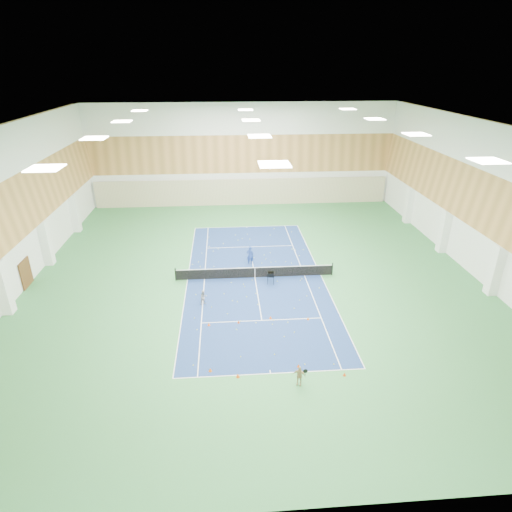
# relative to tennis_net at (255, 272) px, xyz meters

# --- Properties ---
(ground) EXTENTS (40.00, 40.00, 0.00)m
(ground) POSITION_rel_tennis_net_xyz_m (0.00, 0.00, -0.55)
(ground) COLOR #32753D
(ground) RESTS_ON ground
(room_shell) EXTENTS (36.00, 40.00, 12.00)m
(room_shell) POSITION_rel_tennis_net_xyz_m (0.00, 0.00, 5.45)
(room_shell) COLOR white
(room_shell) RESTS_ON ground
(wood_cladding) EXTENTS (36.00, 40.00, 8.00)m
(wood_cladding) POSITION_rel_tennis_net_xyz_m (0.00, 0.00, 7.45)
(wood_cladding) COLOR #BD8346
(wood_cladding) RESTS_ON room_shell
(ceiling_light_grid) EXTENTS (21.40, 25.40, 0.06)m
(ceiling_light_grid) POSITION_rel_tennis_net_xyz_m (0.00, 0.00, 11.37)
(ceiling_light_grid) COLOR white
(ceiling_light_grid) RESTS_ON room_shell
(court_surface) EXTENTS (10.97, 23.77, 0.01)m
(court_surface) POSITION_rel_tennis_net_xyz_m (0.00, 0.00, -0.55)
(court_surface) COLOR navy
(court_surface) RESTS_ON ground
(tennis_balls_scatter) EXTENTS (10.57, 22.77, 0.07)m
(tennis_balls_scatter) POSITION_rel_tennis_net_xyz_m (0.00, 0.00, -0.50)
(tennis_balls_scatter) COLOR yellow
(tennis_balls_scatter) RESTS_ON ground
(tennis_net) EXTENTS (12.80, 0.10, 1.10)m
(tennis_net) POSITION_rel_tennis_net_xyz_m (0.00, 0.00, 0.00)
(tennis_net) COLOR black
(tennis_net) RESTS_ON ground
(back_curtain) EXTENTS (35.40, 0.16, 3.20)m
(back_curtain) POSITION_rel_tennis_net_xyz_m (0.00, 19.75, 1.05)
(back_curtain) COLOR #C6B793
(back_curtain) RESTS_ON ground
(door_left_b) EXTENTS (0.08, 1.80, 2.20)m
(door_left_b) POSITION_rel_tennis_net_xyz_m (-17.92, 0.00, 0.55)
(door_left_b) COLOR #593319
(door_left_b) RESTS_ON ground
(coach) EXTENTS (0.63, 0.44, 1.65)m
(coach) POSITION_rel_tennis_net_xyz_m (-0.22, 2.69, 0.28)
(coach) COLOR navy
(coach) RESTS_ON ground
(child_court) EXTENTS (0.69, 0.66, 1.13)m
(child_court) POSITION_rel_tennis_net_xyz_m (-4.01, -3.91, 0.01)
(child_court) COLOR gray
(child_court) RESTS_ON ground
(child_apron) EXTENTS (0.76, 0.53, 1.20)m
(child_apron) POSITION_rel_tennis_net_xyz_m (1.45, -12.87, 0.05)
(child_apron) COLOR tan
(child_apron) RESTS_ON ground
(ball_cart) EXTENTS (0.63, 0.63, 0.97)m
(ball_cart) POSITION_rel_tennis_net_xyz_m (1.18, -1.08, -0.06)
(ball_cart) COLOR black
(ball_cart) RESTS_ON ground
(cone_svc_a) EXTENTS (0.20, 0.20, 0.22)m
(cone_svc_a) POSITION_rel_tennis_net_xyz_m (-3.60, -6.74, -0.44)
(cone_svc_a) COLOR #FA520D
(cone_svc_a) RESTS_ON ground
(cone_svc_b) EXTENTS (0.19, 0.19, 0.20)m
(cone_svc_b) POSITION_rel_tennis_net_xyz_m (-1.60, -6.58, -0.45)
(cone_svc_b) COLOR #E2410B
(cone_svc_b) RESTS_ON ground
(cone_svc_c) EXTENTS (0.21, 0.21, 0.23)m
(cone_svc_c) POSITION_rel_tennis_net_xyz_m (0.62, -6.23, -0.44)
(cone_svc_c) COLOR #DE4F0B
(cone_svc_c) RESTS_ON ground
(cone_svc_d) EXTENTS (0.18, 0.18, 0.20)m
(cone_svc_d) POSITION_rel_tennis_net_xyz_m (3.17, -6.54, -0.45)
(cone_svc_d) COLOR #DC5C0B
(cone_svc_d) RESTS_ON ground
(cone_base_a) EXTENTS (0.21, 0.21, 0.24)m
(cone_base_a) POSITION_rel_tennis_net_xyz_m (-3.41, -11.42, -0.43)
(cone_base_a) COLOR orange
(cone_base_a) RESTS_ON ground
(cone_base_b) EXTENTS (0.22, 0.22, 0.24)m
(cone_base_b) POSITION_rel_tennis_net_xyz_m (-1.86, -12.03, -0.43)
(cone_base_b) COLOR #FF550D
(cone_base_b) RESTS_ON ground
(cone_base_c) EXTENTS (0.19, 0.19, 0.21)m
(cone_base_c) POSITION_rel_tennis_net_xyz_m (1.68, -11.44, -0.44)
(cone_base_c) COLOR #FF580D
(cone_base_c) RESTS_ON ground
(cone_base_d) EXTENTS (0.19, 0.19, 0.21)m
(cone_base_d) POSITION_rel_tennis_net_xyz_m (4.14, -12.36, -0.45)
(cone_base_d) COLOR #E4410C
(cone_base_d) RESTS_ON ground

